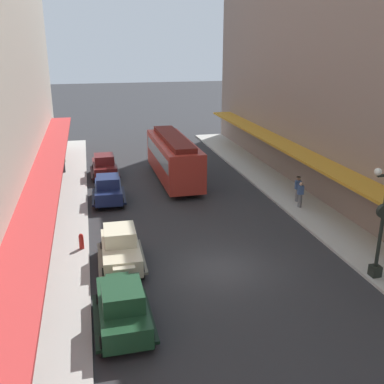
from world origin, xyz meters
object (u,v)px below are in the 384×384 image
Objects in this scene: lamp_post_with_clock at (383,217)px; pedestrian_0 at (25,334)px; parked_car_0 at (123,306)px; pedestrian_2 at (300,194)px; streetcar at (174,156)px; fire_hydrant at (81,241)px; parked_car_2 at (121,248)px; pedestrian_1 at (298,189)px; parked_car_3 at (104,165)px; pedestrian_3 at (63,162)px; parked_car_1 at (108,188)px.

lamp_post_with_clock reaches higher than pedestrian_0.
pedestrian_2 is at bearing 39.73° from parked_car_0.
parked_car_0 is 18.47m from streetcar.
fire_hydrant is at bearing -122.35° from streetcar.
parked_car_2 is 13.34m from pedestrian_1.
parked_car_2 reaches higher than pedestrian_0.
pedestrian_3 is (-3.14, 1.56, 0.05)m from parked_car_3.
parked_car_1 is 2.62× the size of pedestrian_2.
pedestrian_1 is 1.02× the size of pedestrian_3.
parked_car_2 is 11.75m from lamp_post_with_clock.
pedestrian_1 is (12.22, 10.93, 0.07)m from parked_car_0.
pedestrian_1 is (13.73, 4.02, 0.45)m from fire_hydrant.
parked_car_3 is 3.51m from pedestrian_3.
parked_car_0 reaches higher than pedestrian_1.
parked_car_3 is 21.86m from lamp_post_with_clock.
streetcar reaches higher than pedestrian_1.
parked_car_1 is at bearing -144.03° from streetcar.
lamp_post_with_clock reaches higher than fire_hydrant.
parked_car_0 reaches higher than pedestrian_2.
pedestrian_0 is 1.00× the size of pedestrian_2.
parked_car_0 is 3.40m from pedestrian_0.
parked_car_3 is 2.61× the size of pedestrian_2.
fire_hydrant is (-12.75, 5.82, -2.42)m from lamp_post_with_clock.
parked_car_0 is at bearing 17.06° from pedestrian_0.
lamp_post_with_clock is 9.05m from pedestrian_2.
pedestrian_3 is (-14.80, 11.54, 0.00)m from pedestrian_2.
parked_car_3 is (0.23, 19.86, 0.00)m from parked_car_0.
pedestrian_1 is (11.91, 6.03, 0.07)m from parked_car_2.
parked_car_0 and parked_car_1 have the same top height.
pedestrian_2 is (0.66, 8.80, -2.00)m from lamp_post_with_clock.
parked_car_3 is (-0.08, 14.96, 0.00)m from parked_car_2.
lamp_post_with_clock is at bearing -59.62° from parked_car_3.
pedestrian_3 is at bearing 145.23° from pedestrian_1.
parked_car_3 is 0.83× the size of lamp_post_with_clock.
parked_car_1 and parked_car_2 have the same top height.
fire_hydrant is 0.49× the size of pedestrian_1.
streetcar is at bearing 68.62° from parked_car_2.
fire_hydrant is 14.60m from pedestrian_3.
pedestrian_0 is at bearing -90.88° from pedestrian_3.
fire_hydrant is 0.50× the size of pedestrian_3.
parked_car_0 is 5.22× the size of fire_hydrant.
parked_car_2 is 0.83× the size of lamp_post_with_clock.
parked_car_1 is 5.24× the size of fire_hydrant.
lamp_post_with_clock is 6.29× the size of fire_hydrant.
pedestrian_1 is at bearing -36.71° from parked_car_3.
streetcar is at bearing 57.65° from fire_hydrant.
streetcar is (5.31, 17.67, 0.96)m from parked_car_0.
pedestrian_0 is at bearing -142.37° from pedestrian_1.
parked_car_0 is 19.87m from parked_car_3.
parked_car_0 is 4.91m from parked_car_2.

